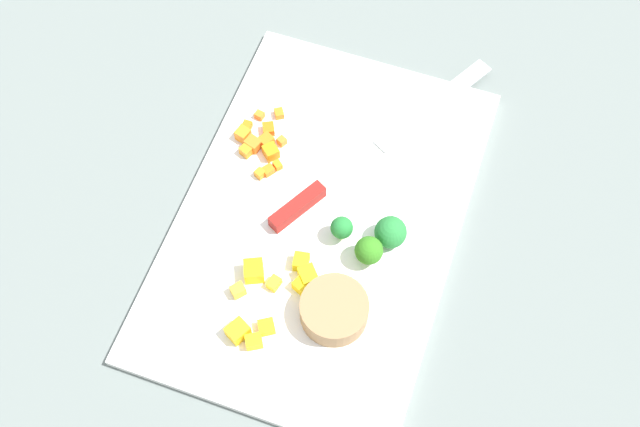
# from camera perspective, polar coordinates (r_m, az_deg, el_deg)

# --- Properties ---
(ground_plane) EXTENTS (4.00, 4.00, 0.00)m
(ground_plane) POSITION_cam_1_polar(r_m,az_deg,el_deg) (0.95, 0.00, -0.61)
(ground_plane) COLOR slate
(cutting_board) EXTENTS (0.49, 0.33, 0.01)m
(cutting_board) POSITION_cam_1_polar(r_m,az_deg,el_deg) (0.94, 0.00, -0.45)
(cutting_board) COLOR white
(cutting_board) RESTS_ON ground_plane
(prep_bowl) EXTENTS (0.08, 0.08, 0.03)m
(prep_bowl) POSITION_cam_1_polar(r_m,az_deg,el_deg) (0.87, 1.05, -7.08)
(prep_bowl) COLOR #946F49
(prep_bowl) RESTS_ON cutting_board
(chef_knife) EXTENTS (0.33, 0.20, 0.02)m
(chef_knife) POSITION_cam_1_polar(r_m,az_deg,el_deg) (0.96, 1.91, 3.09)
(chef_knife) COLOR silver
(chef_knife) RESTS_ON cutting_board
(carrot_dice_0) EXTENTS (0.01, 0.01, 0.01)m
(carrot_dice_0) POSITION_cam_1_polar(r_m,az_deg,el_deg) (1.01, -4.44, 7.17)
(carrot_dice_0) COLOR orange
(carrot_dice_0) RESTS_ON cutting_board
(carrot_dice_1) EXTENTS (0.01, 0.01, 0.01)m
(carrot_dice_1) POSITION_cam_1_polar(r_m,az_deg,el_deg) (1.00, -5.36, 6.39)
(carrot_dice_1) COLOR orange
(carrot_dice_1) RESTS_ON cutting_board
(carrot_dice_2) EXTENTS (0.01, 0.01, 0.01)m
(carrot_dice_2) POSITION_cam_1_polar(r_m,az_deg,el_deg) (0.97, -3.11, 3.54)
(carrot_dice_2) COLOR orange
(carrot_dice_2) RESTS_ON cutting_board
(carrot_dice_3) EXTENTS (0.02, 0.02, 0.01)m
(carrot_dice_3) POSITION_cam_1_polar(r_m,az_deg,el_deg) (0.98, -3.96, 5.31)
(carrot_dice_3) COLOR orange
(carrot_dice_3) RESTS_ON cutting_board
(carrot_dice_4) EXTENTS (0.01, 0.01, 0.01)m
(carrot_dice_4) POSITION_cam_1_polar(r_m,az_deg,el_deg) (0.98, -2.81, 5.30)
(carrot_dice_4) COLOR orange
(carrot_dice_4) RESTS_ON cutting_board
(carrot_dice_5) EXTENTS (0.02, 0.02, 0.01)m
(carrot_dice_5) POSITION_cam_1_polar(r_m,az_deg,el_deg) (0.99, -3.79, 6.17)
(carrot_dice_5) COLOR orange
(carrot_dice_5) RESTS_ON cutting_board
(carrot_dice_6) EXTENTS (0.02, 0.02, 0.01)m
(carrot_dice_6) POSITION_cam_1_polar(r_m,az_deg,el_deg) (1.01, -3.01, 7.31)
(carrot_dice_6) COLOR orange
(carrot_dice_6) RESTS_ON cutting_board
(carrot_dice_7) EXTENTS (0.02, 0.02, 0.02)m
(carrot_dice_7) POSITION_cam_1_polar(r_m,az_deg,el_deg) (0.97, -3.61, 4.52)
(carrot_dice_7) COLOR orange
(carrot_dice_7) RESTS_ON cutting_board
(carrot_dice_8) EXTENTS (0.02, 0.02, 0.02)m
(carrot_dice_8) POSITION_cam_1_polar(r_m,az_deg,el_deg) (0.99, -5.65, 5.77)
(carrot_dice_8) COLOR orange
(carrot_dice_8) RESTS_ON cutting_board
(carrot_dice_9) EXTENTS (0.02, 0.02, 0.01)m
(carrot_dice_9) POSITION_cam_1_polar(r_m,az_deg,el_deg) (0.98, -5.37, 4.64)
(carrot_dice_9) COLOR orange
(carrot_dice_9) RESTS_ON cutting_board
(carrot_dice_10) EXTENTS (0.02, 0.02, 0.01)m
(carrot_dice_10) POSITION_cam_1_polar(r_m,az_deg,el_deg) (0.96, -3.81, 3.17)
(carrot_dice_10) COLOR orange
(carrot_dice_10) RESTS_ON cutting_board
(carrot_dice_11) EXTENTS (0.01, 0.01, 0.01)m
(carrot_dice_11) POSITION_cam_1_polar(r_m,az_deg,el_deg) (0.96, -4.42, 2.93)
(carrot_dice_11) COLOR orange
(carrot_dice_11) RESTS_ON cutting_board
(carrot_dice_12) EXTENTS (0.02, 0.02, 0.01)m
(carrot_dice_12) POSITION_cam_1_polar(r_m,az_deg,el_deg) (0.98, -4.91, 5.08)
(carrot_dice_12) COLOR orange
(carrot_dice_12) RESTS_ON cutting_board
(pepper_dice_0) EXTENTS (0.03, 0.03, 0.02)m
(pepper_dice_0) POSITION_cam_1_polar(r_m,az_deg,el_deg) (0.90, -4.86, -4.20)
(pepper_dice_0) COLOR yellow
(pepper_dice_0) RESTS_ON cutting_board
(pepper_dice_1) EXTENTS (0.02, 0.02, 0.01)m
(pepper_dice_1) POSITION_cam_1_polar(r_m,az_deg,el_deg) (0.89, -3.38, -5.11)
(pepper_dice_1) COLOR yellow
(pepper_dice_1) RESTS_ON cutting_board
(pepper_dice_2) EXTENTS (0.02, 0.02, 0.01)m
(pepper_dice_2) POSITION_cam_1_polar(r_m,az_deg,el_deg) (0.89, -6.01, -5.61)
(pepper_dice_2) COLOR yellow
(pepper_dice_2) RESTS_ON cutting_board
(pepper_dice_3) EXTENTS (0.02, 0.02, 0.02)m
(pepper_dice_3) POSITION_cam_1_polar(r_m,az_deg,el_deg) (0.89, -1.36, -5.30)
(pepper_dice_3) COLOR yellow
(pepper_dice_3) RESTS_ON cutting_board
(pepper_dice_4) EXTENTS (0.02, 0.02, 0.01)m
(pepper_dice_4) POSITION_cam_1_polar(r_m,az_deg,el_deg) (0.88, -3.93, -8.28)
(pepper_dice_4) COLOR yellow
(pepper_dice_4) RESTS_ON cutting_board
(pepper_dice_5) EXTENTS (0.02, 0.02, 0.02)m
(pepper_dice_5) POSITION_cam_1_polar(r_m,az_deg,el_deg) (0.90, -1.29, -3.58)
(pepper_dice_5) COLOR yellow
(pepper_dice_5) RESTS_ON cutting_board
(pepper_dice_6) EXTENTS (0.02, 0.02, 0.02)m
(pepper_dice_6) POSITION_cam_1_polar(r_m,az_deg,el_deg) (0.87, -4.85, -9.31)
(pepper_dice_6) COLOR yellow
(pepper_dice_6) RESTS_ON cutting_board
(pepper_dice_7) EXTENTS (0.03, 0.03, 0.02)m
(pepper_dice_7) POSITION_cam_1_polar(r_m,az_deg,el_deg) (0.89, -0.87, -4.60)
(pepper_dice_7) COLOR yellow
(pepper_dice_7) RESTS_ON cutting_board
(pepper_dice_8) EXTENTS (0.03, 0.03, 0.02)m
(pepper_dice_8) POSITION_cam_1_polar(r_m,az_deg,el_deg) (0.87, -6.03, -8.54)
(pepper_dice_8) COLOR yellow
(pepper_dice_8) RESTS_ON cutting_board
(broccoli_floret_0) EXTENTS (0.03, 0.03, 0.04)m
(broccoli_floret_0) POSITION_cam_1_polar(r_m,az_deg,el_deg) (0.90, 1.60, -1.07)
(broccoli_floret_0) COLOR #8CC162
(broccoli_floret_0) RESTS_ON cutting_board
(broccoli_floret_1) EXTENTS (0.03, 0.03, 0.04)m
(broccoli_floret_1) POSITION_cam_1_polar(r_m,az_deg,el_deg) (0.89, 3.59, -2.73)
(broccoli_floret_1) COLOR #94C360
(broccoli_floret_1) RESTS_ON cutting_board
(broccoli_floret_2) EXTENTS (0.04, 0.04, 0.04)m
(broccoli_floret_2) POSITION_cam_1_polar(r_m,az_deg,el_deg) (0.91, 5.17, -1.41)
(broccoli_floret_2) COLOR #8CAC56
(broccoli_floret_2) RESTS_ON cutting_board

